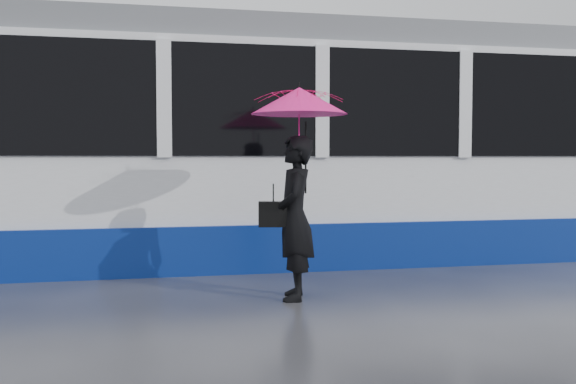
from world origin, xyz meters
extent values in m
plane|color=#27272C|center=(0.00, 0.00, 0.00)|extent=(90.00, 90.00, 0.00)
cube|color=#3F3D38|center=(0.00, 1.78, 0.01)|extent=(34.00, 0.07, 0.02)
cube|color=#3F3D38|center=(0.00, 3.22, 0.01)|extent=(34.00, 0.07, 0.02)
cube|color=white|center=(2.48, 2.50, 1.52)|extent=(24.00, 2.40, 2.95)
cube|color=navy|center=(2.48, 2.50, 0.31)|extent=(24.00, 2.56, 0.62)
cube|color=black|center=(2.48, 2.50, 2.20)|extent=(23.00, 2.48, 1.40)
cube|color=slate|center=(2.48, 2.50, 3.17)|extent=(23.60, 2.20, 0.35)
imported|color=black|center=(-0.73, -0.28, 0.85)|extent=(0.52, 0.69, 1.70)
imported|color=#F2144F|center=(-0.68, -0.28, 1.80)|extent=(1.10, 1.11, 0.85)
cone|color=#F2144F|center=(-0.68, -0.28, 2.06)|extent=(1.18, 1.18, 0.28)
cylinder|color=black|center=(-0.68, -0.28, 2.22)|extent=(0.01, 0.01, 0.06)
cylinder|color=black|center=(-0.60, -0.26, 1.48)|extent=(0.02, 0.02, 0.75)
cube|color=black|center=(-0.95, -0.26, 0.89)|extent=(0.32, 0.19, 0.26)
cylinder|color=black|center=(-0.95, -0.26, 1.11)|extent=(0.01, 0.01, 0.18)
camera|label=1|loc=(-2.17, -6.76, 1.47)|focal=40.00mm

